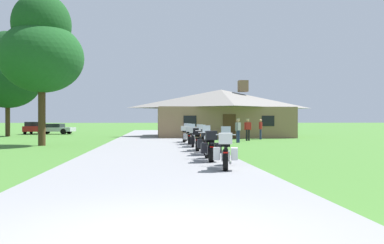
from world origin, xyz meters
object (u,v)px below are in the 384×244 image
Objects in this scene: motorcycle_white_second_in_row at (210,146)px; tree_left_far at (8,73)px; motorcycle_green_nearest_to_camera at (226,151)px; bystander_red_shirt_near_lodge at (261,128)px; parked_red_suv_far_left at (36,127)px; bystander_red_shirt_beside_signpost at (248,128)px; tree_left_near at (42,48)px; motorcycle_red_sixth_in_row at (189,135)px; parked_silver_sedan_far_left at (55,129)px; motorcycle_yellow_fourth_in_row at (198,139)px; motorcycle_orange_third_in_row at (205,142)px; bystander_gray_shirt_by_tree at (238,129)px; motorcycle_red_farthest_in_row at (185,134)px; motorcycle_blue_fifth_in_row at (193,137)px.

motorcycle_white_second_in_row is 31.25m from tree_left_far.
motorcycle_green_nearest_to_camera is 33.46m from tree_left_far.
parked_red_suv_far_left is at bearing -102.14° from bystander_red_shirt_near_lodge.
tree_left_near reaches higher than bystander_red_shirt_beside_signpost.
motorcycle_red_sixth_in_row is 0.47× the size of parked_silver_sedan_far_left.
motorcycle_yellow_fourth_in_row is at bearing -51.69° from tree_left_far.
tree_left_far is at bearing 150.36° from bystander_red_shirt_beside_signpost.
motorcycle_orange_third_in_row is 7.65m from motorcycle_red_sixth_in_row.
motorcycle_white_second_in_row is at bearing 1.66° from bystander_red_shirt_near_lodge.
bystander_gray_shirt_by_tree is (3.64, 7.78, 0.34)m from motorcycle_yellow_fourth_in_row.
motorcycle_red_farthest_in_row is at bearing -38.30° from tree_left_far.
motorcycle_red_sixth_in_row is 10.61m from tree_left_near.
motorcycle_blue_fifth_in_row is (-0.04, 10.54, 0.01)m from motorcycle_green_nearest_to_camera.
tree_left_far is at bearing -99.19° from parked_red_suv_far_left.
motorcycle_orange_third_in_row is 13.53m from bystander_red_shirt_beside_signpost.
motorcycle_blue_fifth_in_row is at bearing 89.90° from motorcycle_white_second_in_row.
motorcycle_blue_fifth_in_row is at bearing -11.99° from bystander_red_shirt_near_lodge.
motorcycle_red_farthest_in_row is 7.96m from bystander_red_shirt_near_lodge.
tree_left_far is at bearing 136.73° from motorcycle_blue_fifth_in_row.
bystander_gray_shirt_by_tree is at bearing 57.31° from motorcycle_blue_fifth_in_row.
motorcycle_red_sixth_in_row is 23.36m from tree_left_far.
tree_left_far is at bearing 130.61° from motorcycle_green_nearest_to_camera.
motorcycle_blue_fifth_in_row is 0.47× the size of parked_silver_sedan_far_left.
motorcycle_white_second_in_row is 16.25m from bystander_red_shirt_beside_signpost.
motorcycle_orange_third_in_row is at bearing 87.50° from motorcycle_white_second_in_row.
motorcycle_orange_third_in_row is 0.20× the size of tree_left_far.
motorcycle_red_farthest_in_row is (-0.11, 15.54, 0.01)m from motorcycle_green_nearest_to_camera.
motorcycle_blue_fifth_in_row is (-0.04, 5.20, 0.01)m from motorcycle_orange_third_in_row.
bystander_red_shirt_near_lodge is (6.49, 12.43, 0.32)m from motorcycle_yellow_fourth_in_row.
motorcycle_green_nearest_to_camera is 37.14m from parked_silver_sedan_far_left.
motorcycle_yellow_fourth_in_row is 0.99× the size of motorcycle_blue_fifth_in_row.
bystander_red_shirt_near_lodge is 0.18× the size of tree_left_near.
tree_left_near reaches higher than bystander_gray_shirt_by_tree.
tree_left_far reaches higher than motorcycle_blue_fifth_in_row.
tree_left_far reaches higher than bystander_gray_shirt_by_tree.
tree_left_far is 16.97m from tree_left_near.
bystander_gray_shirt_by_tree is 0.16× the size of tree_left_far.
tree_left_near is (-12.74, -2.12, 5.09)m from bystander_gray_shirt_by_tree.
bystander_red_shirt_near_lodge is 0.35× the size of parked_red_suv_far_left.
motorcycle_orange_third_in_row is at bearing -153.38° from bystander_gray_shirt_by_tree.
motorcycle_white_second_in_row is at bearing -80.93° from motorcycle_red_farthest_in_row.
motorcycle_red_sixth_in_row is at bearing -43.25° from tree_left_far.
bystander_red_shirt_beside_signpost is at bearing 60.52° from motorcycle_blue_fifth_in_row.
motorcycle_yellow_fourth_in_row and motorcycle_red_sixth_in_row have the same top height.
motorcycle_white_second_in_row is at bearing -67.79° from parked_red_suv_far_left.
bystander_red_shirt_near_lodge reaches higher than motorcycle_white_second_in_row.
parked_silver_sedan_far_left is (-13.53, 34.59, 0.03)m from motorcycle_green_nearest_to_camera.
tree_left_near is (-14.04, -4.68, 5.09)m from bystander_red_shirt_beside_signpost.
bystander_gray_shirt_by_tree is at bearing -129.07° from parked_silver_sedan_far_left.
motorcycle_yellow_fourth_in_row is 5.37m from motorcycle_red_sixth_in_row.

